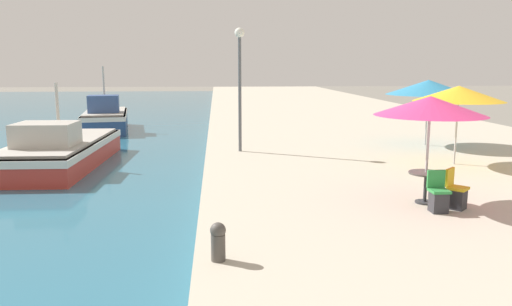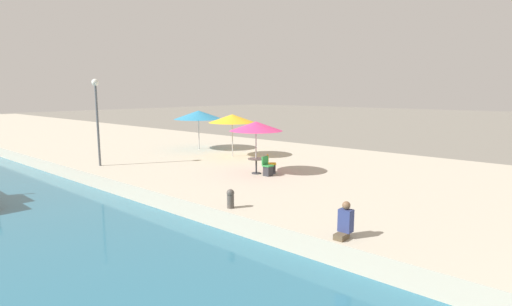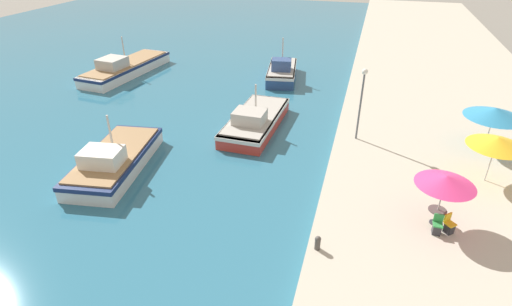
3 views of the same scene
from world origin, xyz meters
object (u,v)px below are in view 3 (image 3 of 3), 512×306
(cafe_umbrella_striped, at_px, (495,113))
(cafe_table, at_px, (437,213))
(mooring_bollard, at_px, (318,242))
(fishing_boat_mid, at_px, (255,120))
(cafe_umbrella_white, at_px, (497,142))
(fishing_boat_far, at_px, (125,67))
(fishing_boat_near, at_px, (114,159))
(fishing_boat_distant, at_px, (282,71))
(cafe_umbrella_pink, at_px, (446,181))
(cafe_chair_right, at_px, (449,226))
(cafe_chair_left, at_px, (437,227))
(lamppost, at_px, (362,92))

(cafe_umbrella_striped, relative_size, cafe_table, 4.18)
(mooring_bollard, bearing_deg, fishing_boat_mid, 117.56)
(cafe_umbrella_white, bearing_deg, cafe_table, -122.85)
(fishing_boat_far, distance_m, cafe_table, 31.06)
(cafe_umbrella_striped, bearing_deg, fishing_boat_near, -160.23)
(cafe_umbrella_striped, bearing_deg, fishing_boat_distant, 144.12)
(fishing_boat_near, bearing_deg, cafe_umbrella_white, 1.76)
(cafe_umbrella_pink, bearing_deg, cafe_umbrella_striped, 66.87)
(fishing_boat_near, xyz_separation_m, cafe_table, (17.24, -0.95, 0.52))
(cafe_umbrella_white, distance_m, mooring_bollard, 11.10)
(mooring_bollard, bearing_deg, fishing_boat_near, 161.68)
(cafe_umbrella_pink, height_order, mooring_bollard, cafe_umbrella_pink)
(fishing_boat_near, bearing_deg, cafe_table, -11.43)
(fishing_boat_distant, bearing_deg, mooring_bollard, -82.47)
(fishing_boat_far, xyz_separation_m, cafe_chair_right, (26.79, -17.06, 0.27))
(cafe_table, xyz_separation_m, cafe_chair_left, (-0.01, -0.72, -0.21))
(fishing_boat_near, bearing_deg, cafe_umbrella_pink, -11.35)
(cafe_table, distance_m, cafe_chair_right, 0.75)
(fishing_boat_far, xyz_separation_m, cafe_umbrella_striped, (29.89, -8.10, 2.29))
(fishing_boat_far, xyz_separation_m, lamppost, (22.30, -8.96, 3.04))
(cafe_chair_right, height_order, lamppost, lamppost)
(cafe_chair_left, bearing_deg, mooring_bollard, 27.43)
(fishing_boat_near, bearing_deg, fishing_boat_mid, 41.81)
(cafe_umbrella_pink, distance_m, mooring_bollard, 6.13)
(cafe_table, relative_size, cafe_chair_left, 0.88)
(fishing_boat_mid, relative_size, cafe_chair_right, 8.65)
(fishing_boat_mid, bearing_deg, cafe_chair_left, -38.63)
(fishing_boat_near, height_order, fishing_boat_mid, fishing_boat_near)
(fishing_boat_near, xyz_separation_m, cafe_umbrella_white, (20.16, 3.57, 2.29))
(cafe_table, bearing_deg, cafe_chair_left, -90.85)
(fishing_boat_distant, height_order, cafe_chair_left, fishing_boat_distant)
(fishing_boat_far, distance_m, fishing_boat_distant, 15.05)
(cafe_chair_left, bearing_deg, fishing_boat_far, -32.46)
(cafe_chair_left, bearing_deg, cafe_chair_right, -157.70)
(cafe_umbrella_striped, bearing_deg, lamppost, -173.55)
(cafe_umbrella_pink, bearing_deg, cafe_chair_left, -91.66)
(fishing_boat_mid, height_order, cafe_chair_left, fishing_boat_mid)
(cafe_umbrella_white, relative_size, cafe_umbrella_striped, 0.85)
(cafe_chair_right, bearing_deg, cafe_chair_left, -22.30)
(cafe_umbrella_white, height_order, cafe_chair_left, cafe_umbrella_white)
(cafe_umbrella_white, xyz_separation_m, cafe_table, (-2.92, -4.52, -1.77))
(cafe_umbrella_pink, bearing_deg, fishing_boat_near, 176.94)
(fishing_boat_near, distance_m, fishing_boat_far, 18.03)
(fishing_boat_far, relative_size, cafe_umbrella_pink, 4.22)
(fishing_boat_distant, xyz_separation_m, cafe_chair_left, (11.50, -20.10, 0.23))
(cafe_umbrella_pink, bearing_deg, fishing_boat_far, 147.87)
(fishing_boat_mid, height_order, lamppost, lamppost)
(fishing_boat_distant, bearing_deg, cafe_table, -68.19)
(fishing_boat_distant, relative_size, cafe_umbrella_striped, 1.99)
(fishing_boat_mid, xyz_separation_m, cafe_table, (10.94, -8.49, 0.55))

